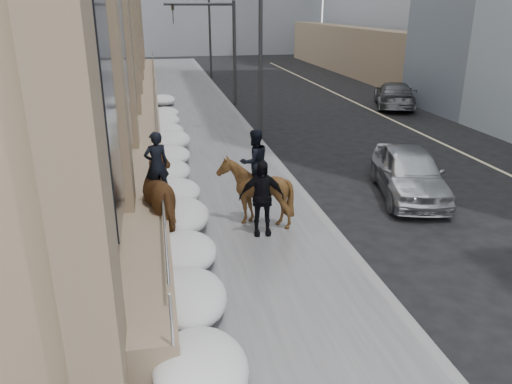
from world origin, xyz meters
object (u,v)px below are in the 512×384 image
mounted_horse_left (166,193)px  mounted_horse_right (255,186)px  car_grey (394,95)px  pedestrian (262,198)px  car_silver (409,172)px

mounted_horse_left → mounted_horse_right: mounted_horse_left is taller
mounted_horse_left → car_grey: bearing=-149.3°
pedestrian → car_grey: 19.67m
car_silver → mounted_horse_right: bearing=-150.8°
mounted_horse_right → car_grey: size_ratio=0.50×
car_grey → car_silver: bearing=86.4°
mounted_horse_left → car_silver: (7.59, 1.46, -0.39)m
mounted_horse_right → car_grey: mounted_horse_right is taller
mounted_horse_left → car_grey: mounted_horse_left is taller
mounted_horse_right → car_silver: bearing=174.7°
mounted_horse_left → car_silver: 7.74m
car_silver → car_grey: size_ratio=0.89×
mounted_horse_right → car_grey: 19.14m
mounted_horse_left → car_grey: (13.85, 15.34, -0.42)m
pedestrian → car_grey: bearing=60.4°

